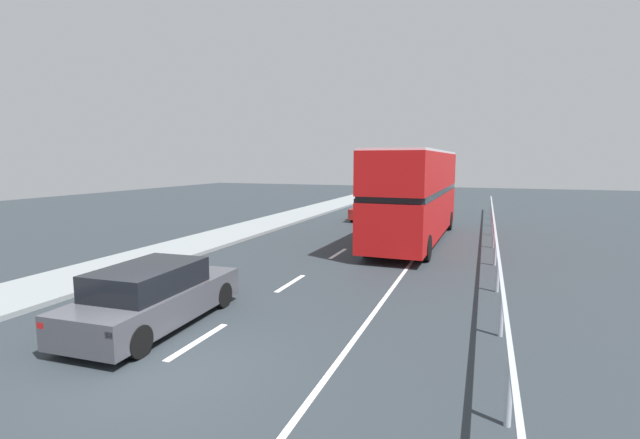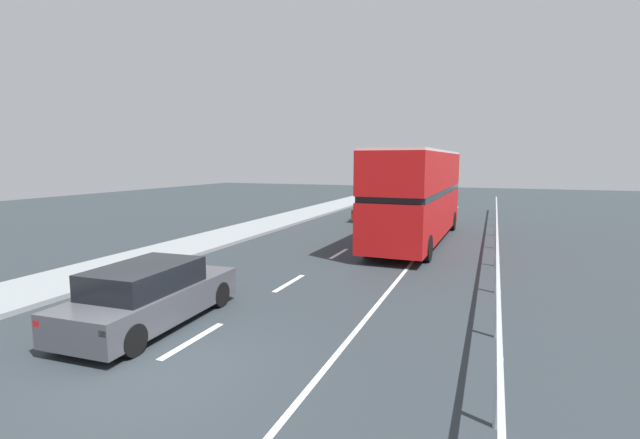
% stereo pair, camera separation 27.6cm
% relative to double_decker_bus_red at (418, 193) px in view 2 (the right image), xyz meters
% --- Properties ---
extents(ground_plane, '(74.09, 120.00, 0.10)m').
position_rel_double_decker_bus_red_xyz_m(ground_plane, '(-2.48, -14.67, -2.29)').
color(ground_plane, '#2B3238').
extents(lane_paint_markings, '(3.17, 46.00, 0.01)m').
position_rel_double_decker_bus_red_xyz_m(lane_paint_markings, '(-0.58, -5.88, -2.24)').
color(lane_paint_markings, silver).
rests_on(lane_paint_markings, ground).
extents(bridge_side_railing, '(0.10, 42.00, 1.07)m').
position_rel_double_decker_bus_red_xyz_m(bridge_side_railing, '(3.43, -5.67, -1.38)').
color(bridge_side_railing, '#AEB5C0').
rests_on(bridge_side_railing, ground).
extents(double_decker_bus_red, '(2.77, 11.36, 4.18)m').
position_rel_double_decker_bus_red_xyz_m(double_decker_bus_red, '(0.00, 0.00, 0.00)').
color(double_decker_bus_red, red).
rests_on(double_decker_bus_red, ground).
extents(hatchback_car_near, '(1.96, 4.61, 1.43)m').
position_rel_double_decker_bus_red_xyz_m(hatchback_car_near, '(-3.93, -12.95, -1.56)').
color(hatchback_car_near, '#46474E').
rests_on(hatchback_car_near, ground).
extents(sedan_car_ahead, '(1.89, 4.37, 1.40)m').
position_rel_double_decker_bus_red_xyz_m(sedan_car_ahead, '(-3.76, 6.97, -1.57)').
color(sedan_car_ahead, maroon).
rests_on(sedan_car_ahead, ground).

